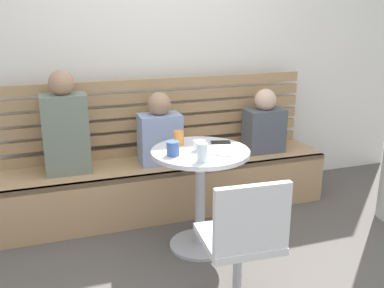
{
  "coord_description": "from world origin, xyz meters",
  "views": [
    {
      "loc": [
        -0.93,
        -2.13,
        1.66
      ],
      "look_at": [
        0.02,
        0.66,
        0.75
      ],
      "focal_mm": 40.88,
      "sensor_mm": 36.0,
      "label": 1
    }
  ],
  "objects_px": {
    "cup_glass_tall": "(202,153)",
    "person_adult": "(65,128)",
    "person_child_left": "(264,125)",
    "person_child_middle": "(160,133)",
    "booth_bench": "(170,186)",
    "cup_tumbler_orange": "(179,138)",
    "white_chair": "(243,245)",
    "cafe_table": "(200,180)",
    "cup_ceramic_white": "(199,146)",
    "cup_mug_blue": "(173,149)",
    "phone_on_table": "(220,142)",
    "plate_small": "(225,152)"
  },
  "relations": [
    {
      "from": "booth_bench",
      "to": "person_child_left",
      "type": "relative_size",
      "value": 4.79
    },
    {
      "from": "white_chair",
      "to": "cup_glass_tall",
      "type": "bearing_deg",
      "value": 91.58
    },
    {
      "from": "person_child_middle",
      "to": "plate_small",
      "type": "distance_m",
      "value": 0.81
    },
    {
      "from": "person_adult",
      "to": "person_child_left",
      "type": "relative_size",
      "value": 1.41
    },
    {
      "from": "person_adult",
      "to": "cup_ceramic_white",
      "type": "height_order",
      "value": "person_adult"
    },
    {
      "from": "cafe_table",
      "to": "cup_tumbler_orange",
      "type": "bearing_deg",
      "value": 121.61
    },
    {
      "from": "person_child_middle",
      "to": "cup_ceramic_white",
      "type": "distance_m",
      "value": 0.68
    },
    {
      "from": "white_chair",
      "to": "person_adult",
      "type": "distance_m",
      "value": 1.73
    },
    {
      "from": "cup_mug_blue",
      "to": "phone_on_table",
      "type": "distance_m",
      "value": 0.44
    },
    {
      "from": "cafe_table",
      "to": "cup_mug_blue",
      "type": "height_order",
      "value": "cup_mug_blue"
    },
    {
      "from": "booth_bench",
      "to": "person_child_middle",
      "type": "xyz_separation_m",
      "value": [
        -0.07,
        0.0,
        0.48
      ]
    },
    {
      "from": "plate_small",
      "to": "phone_on_table",
      "type": "relative_size",
      "value": 1.21
    },
    {
      "from": "booth_bench",
      "to": "cafe_table",
      "type": "relative_size",
      "value": 3.65
    },
    {
      "from": "booth_bench",
      "to": "cup_glass_tall",
      "type": "xyz_separation_m",
      "value": [
        -0.03,
        -0.89,
        0.58
      ]
    },
    {
      "from": "person_child_left",
      "to": "phone_on_table",
      "type": "relative_size",
      "value": 4.03
    },
    {
      "from": "cafe_table",
      "to": "white_chair",
      "type": "xyz_separation_m",
      "value": [
        -0.05,
        -0.81,
        -0.05
      ]
    },
    {
      "from": "person_child_left",
      "to": "cup_mug_blue",
      "type": "bearing_deg",
      "value": -145.76
    },
    {
      "from": "cafe_table",
      "to": "cup_glass_tall",
      "type": "bearing_deg",
      "value": -107.1
    },
    {
      "from": "person_child_middle",
      "to": "plate_small",
      "type": "xyz_separation_m",
      "value": [
        0.24,
        -0.77,
        0.05
      ]
    },
    {
      "from": "person_child_left",
      "to": "person_child_middle",
      "type": "distance_m",
      "value": 0.96
    },
    {
      "from": "cup_glass_tall",
      "to": "phone_on_table",
      "type": "distance_m",
      "value": 0.43
    },
    {
      "from": "plate_small",
      "to": "booth_bench",
      "type": "bearing_deg",
      "value": 102.4
    },
    {
      "from": "cup_tumbler_orange",
      "to": "plate_small",
      "type": "relative_size",
      "value": 0.59
    },
    {
      "from": "cup_tumbler_orange",
      "to": "plate_small",
      "type": "xyz_separation_m",
      "value": [
        0.23,
        -0.28,
        -0.04
      ]
    },
    {
      "from": "white_chair",
      "to": "person_child_middle",
      "type": "xyz_separation_m",
      "value": [
        -0.06,
        1.47,
        0.23
      ]
    },
    {
      "from": "person_child_middle",
      "to": "cup_glass_tall",
      "type": "height_order",
      "value": "person_child_middle"
    },
    {
      "from": "cafe_table",
      "to": "cup_glass_tall",
      "type": "xyz_separation_m",
      "value": [
        -0.07,
        -0.23,
        0.28
      ]
    },
    {
      "from": "plate_small",
      "to": "cup_mug_blue",
      "type": "bearing_deg",
      "value": 169.29
    },
    {
      "from": "phone_on_table",
      "to": "cup_ceramic_white",
      "type": "bearing_deg",
      "value": 135.57
    },
    {
      "from": "cafe_table",
      "to": "person_adult",
      "type": "height_order",
      "value": "person_adult"
    },
    {
      "from": "cafe_table",
      "to": "cup_tumbler_orange",
      "type": "height_order",
      "value": "cup_tumbler_orange"
    },
    {
      "from": "white_chair",
      "to": "cup_tumbler_orange",
      "type": "height_order",
      "value": "white_chair"
    },
    {
      "from": "cup_tumbler_orange",
      "to": "white_chair",
      "type": "bearing_deg",
      "value": -87.07
    },
    {
      "from": "person_child_left",
      "to": "person_child_middle",
      "type": "relative_size",
      "value": 0.95
    },
    {
      "from": "booth_bench",
      "to": "cup_ceramic_white",
      "type": "height_order",
      "value": "cup_ceramic_white"
    },
    {
      "from": "phone_on_table",
      "to": "cup_tumbler_orange",
      "type": "bearing_deg",
      "value": 95.16
    },
    {
      "from": "person_adult",
      "to": "person_child_middle",
      "type": "xyz_separation_m",
      "value": [
        0.74,
        -0.02,
        -0.1
      ]
    },
    {
      "from": "cafe_table",
      "to": "phone_on_table",
      "type": "height_order",
      "value": "phone_on_table"
    },
    {
      "from": "phone_on_table",
      "to": "person_child_left",
      "type": "bearing_deg",
      "value": -34.16
    },
    {
      "from": "cup_glass_tall",
      "to": "person_adult",
      "type": "bearing_deg",
      "value": 130.59
    },
    {
      "from": "cup_tumbler_orange",
      "to": "cup_glass_tall",
      "type": "bearing_deg",
      "value": -85.05
    },
    {
      "from": "cup_glass_tall",
      "to": "cup_mug_blue",
      "type": "bearing_deg",
      "value": 128.63
    },
    {
      "from": "cafe_table",
      "to": "cup_glass_tall",
      "type": "relative_size",
      "value": 6.17
    },
    {
      "from": "cup_tumbler_orange",
      "to": "cup_mug_blue",
      "type": "xyz_separation_m",
      "value": [
        -0.11,
        -0.22,
        -0.0
      ]
    },
    {
      "from": "booth_bench",
      "to": "plate_small",
      "type": "distance_m",
      "value": 0.95
    },
    {
      "from": "cup_tumbler_orange",
      "to": "cafe_table",
      "type": "bearing_deg",
      "value": -58.39
    },
    {
      "from": "white_chair",
      "to": "person_child_middle",
      "type": "relative_size",
      "value": 1.43
    },
    {
      "from": "booth_bench",
      "to": "phone_on_table",
      "type": "bearing_deg",
      "value": -66.75
    },
    {
      "from": "cafe_table",
      "to": "cup_ceramic_white",
      "type": "relative_size",
      "value": 9.25
    },
    {
      "from": "person_child_middle",
      "to": "phone_on_table",
      "type": "distance_m",
      "value": 0.63
    }
  ]
}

